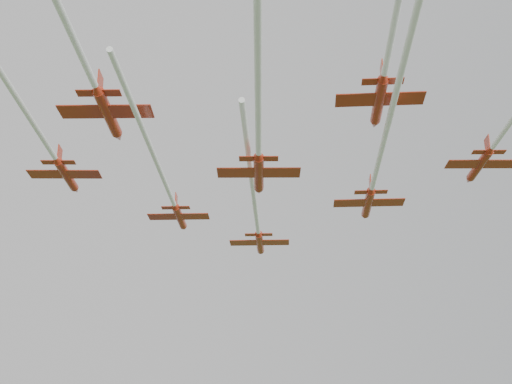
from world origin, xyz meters
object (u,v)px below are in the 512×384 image
object	(u,v)px
jet_row2_left	(168,188)
jet_row4_right	(391,38)
jet_row3_left	(21,103)
jet_row3_right	(509,125)
jet_lead	(257,218)
jet_row3_mid	(259,143)
jet_row4_left	(63,16)
jet_row2_right	(376,171)

from	to	relation	value
jet_row2_left	jet_row4_right	size ratio (longest dim) A/B	0.97
jet_row3_left	jet_row3_right	xyz separation A→B (m)	(48.41, -11.22, -0.94)
jet_row3_right	jet_lead	bearing A→B (deg)	130.18
jet_lead	jet_row3_mid	bearing A→B (deg)	-87.25
jet_row4_left	jet_row2_right	bearing A→B (deg)	45.83
jet_row3_mid	jet_row4_left	bearing A→B (deg)	-132.05
jet_row3_left	jet_row4_left	bearing A→B (deg)	-60.75
jet_lead	jet_row2_right	xyz separation A→B (m)	(9.31, -20.41, 0.32)
jet_row4_right	jet_row2_right	bearing A→B (deg)	87.75
jet_row3_mid	jet_row3_right	size ratio (longest dim) A/B	0.95
jet_row4_left	jet_row3_mid	bearing A→B (deg)	48.54
jet_row2_right	jet_row3_left	bearing A→B (deg)	-152.23
jet_row2_right	jet_row3_mid	xyz separation A→B (m)	(-17.53, -8.22, -2.22)
jet_row3_left	jet_row3_mid	world-z (taller)	jet_row3_left
jet_row2_left	jet_row2_right	world-z (taller)	jet_row2_right
jet_row4_right	jet_row3_left	bearing A→B (deg)	168.10
jet_row2_right	jet_row4_right	world-z (taller)	jet_row4_right
jet_lead	jet_row4_left	distance (m)	50.24
jet_lead	jet_row2_left	size ratio (longest dim) A/B	1.09
jet_row3_right	jet_row4_left	bearing A→B (deg)	-158.40
jet_row3_left	jet_row3_mid	xyz separation A→B (m)	(24.10, -2.40, -2.21)
jet_row3_mid	jet_row3_left	bearing A→B (deg)	-168.96
jet_row3_right	jet_row4_right	size ratio (longest dim) A/B	0.92
jet_row2_right	jet_row3_right	world-z (taller)	jet_row2_right
jet_lead	jet_row4_right	bearing A→B (deg)	-72.75
jet_row2_left	jet_row3_mid	world-z (taller)	jet_row2_left
jet_row2_left	jet_row3_right	size ratio (longest dim) A/B	1.05
jet_row2_left	jet_row3_mid	xyz separation A→B (m)	(6.30, -19.58, -1.52)
jet_row3_left	jet_row3_right	size ratio (longest dim) A/B	1.48
jet_row3_mid	jet_row3_right	world-z (taller)	jet_row3_right
jet_row2_right	jet_row3_right	bearing A→B (deg)	-48.47
jet_lead	jet_row4_right	distance (m)	45.83
jet_row2_left	jet_row2_right	xyz separation A→B (m)	(23.83, -11.36, 0.71)
jet_row4_right	jet_row3_right	bearing A→B (deg)	46.01
jet_row4_left	jet_row4_right	bearing A→B (deg)	7.73
jet_lead	jet_row4_right	world-z (taller)	jet_row4_right
jet_row2_left	jet_row3_right	world-z (taller)	jet_row2_left
jet_row2_right	jet_row3_mid	size ratio (longest dim) A/B	1.18
jet_row2_left	jet_row3_mid	bearing A→B (deg)	-53.71
jet_lead	jet_row2_right	world-z (taller)	jet_row2_right
jet_row3_right	jet_row4_left	distance (m)	45.12
jet_lead	jet_row3_right	world-z (taller)	jet_lead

